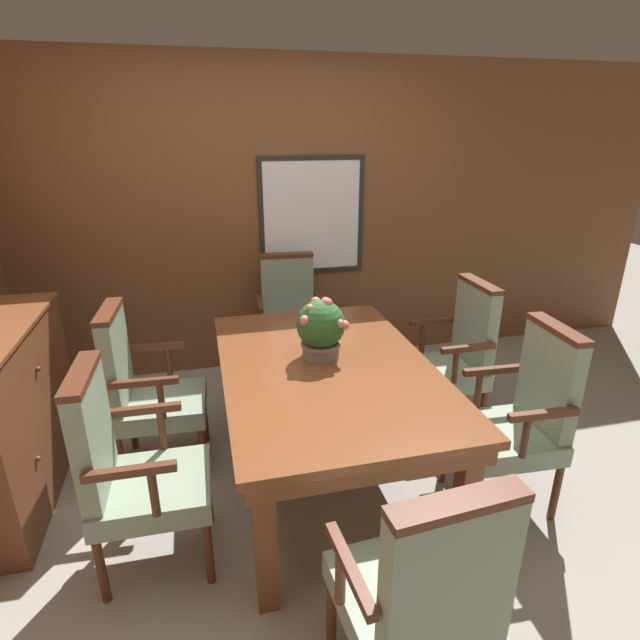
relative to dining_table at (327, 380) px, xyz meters
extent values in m
plane|color=#A39E93|center=(-0.10, -0.17, -0.64)|extent=(14.00, 14.00, 0.00)
cube|color=brown|center=(-0.10, 1.66, 0.58)|extent=(7.20, 0.06, 2.45)
cube|color=white|center=(0.29, 1.62, 0.61)|extent=(0.78, 0.01, 0.86)
cube|color=#282623|center=(0.29, 1.62, 1.06)|extent=(0.85, 0.02, 0.04)
cube|color=#282623|center=(0.29, 1.62, 0.16)|extent=(0.85, 0.02, 0.03)
cube|color=#282623|center=(-0.12, 1.62, 0.61)|extent=(0.04, 0.02, 0.86)
cube|color=#282623|center=(0.70, 1.62, 0.61)|extent=(0.03, 0.02, 0.86)
cube|color=brown|center=(-0.45, -0.75, -0.30)|extent=(0.09, 0.09, 0.69)
cube|color=brown|center=(0.45, -0.75, -0.30)|extent=(0.09, 0.09, 0.69)
cube|color=brown|center=(-0.45, 0.75, -0.30)|extent=(0.09, 0.09, 0.69)
cube|color=brown|center=(0.45, 0.75, -0.30)|extent=(0.09, 0.09, 0.69)
cube|color=brown|center=(0.00, 0.00, 0.00)|extent=(1.05, 1.66, 0.09)
cube|color=brown|center=(0.00, 0.00, 0.07)|extent=(1.11, 1.72, 0.04)
cylinder|color=#562B19|center=(0.66, 0.56, -0.47)|extent=(0.04, 0.04, 0.34)
cylinder|color=#562B19|center=(0.66, 0.17, -0.47)|extent=(0.04, 0.04, 0.34)
cylinder|color=#562B19|center=(1.11, 0.56, -0.47)|extent=(0.04, 0.04, 0.34)
cylinder|color=#562B19|center=(1.11, 0.17, -0.47)|extent=(0.04, 0.04, 0.34)
cube|color=gray|center=(0.88, 0.36, -0.25)|extent=(0.51, 0.45, 0.11)
cube|color=gray|center=(1.10, 0.37, 0.07)|extent=(0.08, 0.41, 0.54)
cube|color=#562B19|center=(1.10, 0.37, 0.36)|extent=(0.09, 0.41, 0.03)
cylinder|color=#562B19|center=(0.84, 0.60, -0.08)|extent=(0.04, 0.04, 0.23)
cube|color=#562B19|center=(0.92, 0.60, 0.03)|extent=(0.36, 0.04, 0.04)
cylinder|color=#562B19|center=(0.85, 0.13, -0.08)|extent=(0.04, 0.04, 0.23)
cube|color=#562B19|center=(0.92, 0.13, 0.03)|extent=(0.36, 0.04, 0.04)
cylinder|color=#562B19|center=(-0.18, 0.99, -0.47)|extent=(0.04, 0.04, 0.34)
cylinder|color=#562B19|center=(0.20, 0.96, -0.47)|extent=(0.04, 0.04, 0.34)
cylinder|color=#562B19|center=(-0.15, 1.44, -0.47)|extent=(0.04, 0.04, 0.34)
cylinder|color=#562B19|center=(0.23, 1.41, -0.47)|extent=(0.04, 0.04, 0.34)
cube|color=gray|center=(0.02, 1.20, -0.25)|extent=(0.48, 0.54, 0.11)
cube|color=gray|center=(0.04, 1.41, 0.07)|extent=(0.42, 0.11, 0.54)
cube|color=#562B19|center=(0.04, 1.41, 0.36)|extent=(0.42, 0.12, 0.03)
cylinder|color=#562B19|center=(-0.21, 1.18, -0.08)|extent=(0.04, 0.04, 0.23)
cube|color=#562B19|center=(-0.20, 1.25, 0.03)|extent=(0.06, 0.36, 0.04)
cylinder|color=#562B19|center=(0.25, 1.15, -0.08)|extent=(0.04, 0.04, 0.23)
cube|color=#562B19|center=(0.26, 1.22, 0.03)|extent=(0.06, 0.36, 0.04)
cylinder|color=#562B19|center=(0.16, -0.95, -0.47)|extent=(0.04, 0.04, 0.34)
cylinder|color=#562B19|center=(-0.23, -0.99, -0.47)|extent=(0.04, 0.04, 0.34)
cube|color=gray|center=(-0.02, -1.19, -0.25)|extent=(0.49, 0.54, 0.11)
cube|color=gray|center=(0.00, -1.41, 0.07)|extent=(0.42, 0.11, 0.54)
cube|color=#562B19|center=(0.00, -1.41, 0.36)|extent=(0.42, 0.12, 0.03)
cylinder|color=#562B19|center=(0.21, -1.14, -0.08)|extent=(0.04, 0.04, 0.23)
cube|color=#562B19|center=(0.22, -1.21, 0.03)|extent=(0.06, 0.36, 0.04)
cylinder|color=#562B19|center=(-0.25, -1.17, -0.08)|extent=(0.04, 0.04, 0.23)
cube|color=#562B19|center=(-0.25, -1.25, 0.03)|extent=(0.06, 0.36, 0.04)
cylinder|color=#562B19|center=(0.65, -0.19, -0.47)|extent=(0.04, 0.04, 0.34)
cylinder|color=#562B19|center=(0.63, -0.58, -0.47)|extent=(0.04, 0.04, 0.34)
cylinder|color=#562B19|center=(1.09, -0.22, -0.47)|extent=(0.04, 0.04, 0.34)
cylinder|color=#562B19|center=(1.07, -0.60, -0.47)|extent=(0.04, 0.04, 0.34)
cube|color=gray|center=(0.86, -0.40, -0.25)|extent=(0.53, 0.47, 0.11)
cube|color=gray|center=(1.07, -0.41, 0.07)|extent=(0.10, 0.41, 0.54)
cube|color=#562B19|center=(1.07, -0.41, 0.36)|extent=(0.11, 0.41, 0.03)
cylinder|color=#562B19|center=(0.83, -0.16, -0.08)|extent=(0.04, 0.04, 0.23)
cube|color=#562B19|center=(0.91, -0.17, 0.03)|extent=(0.36, 0.05, 0.04)
cylinder|color=#562B19|center=(0.81, -0.63, -0.08)|extent=(0.04, 0.04, 0.23)
cube|color=#562B19|center=(0.88, -0.63, 0.03)|extent=(0.36, 0.05, 0.04)
cylinder|color=#562B19|center=(-0.69, 0.17, -0.47)|extent=(0.04, 0.04, 0.34)
cylinder|color=#562B19|center=(-0.67, 0.55, -0.47)|extent=(0.04, 0.04, 0.34)
cylinder|color=#562B19|center=(-1.14, 0.19, -0.47)|extent=(0.04, 0.04, 0.34)
cylinder|color=#562B19|center=(-1.12, 0.57, -0.47)|extent=(0.04, 0.04, 0.34)
cube|color=gray|center=(-0.91, 0.37, -0.25)|extent=(0.53, 0.47, 0.11)
cube|color=gray|center=(-1.12, 0.38, 0.07)|extent=(0.10, 0.41, 0.54)
cube|color=#562B19|center=(-1.12, 0.38, 0.36)|extent=(0.11, 0.41, 0.03)
cylinder|color=#562B19|center=(-0.88, 0.14, -0.08)|extent=(0.04, 0.04, 0.23)
cube|color=#562B19|center=(-0.96, 0.14, 0.03)|extent=(0.36, 0.05, 0.04)
cylinder|color=#562B19|center=(-0.86, 0.60, -0.08)|extent=(0.04, 0.04, 0.23)
cube|color=#562B19|center=(-0.93, 0.60, 0.03)|extent=(0.36, 0.05, 0.04)
cylinder|color=#562B19|center=(-0.69, -0.58, -0.47)|extent=(0.04, 0.04, 0.34)
cylinder|color=#562B19|center=(-0.68, -0.19, -0.47)|extent=(0.04, 0.04, 0.34)
cylinder|color=#562B19|center=(-1.13, -0.57, -0.47)|extent=(0.04, 0.04, 0.34)
cylinder|color=#562B19|center=(-1.12, -0.18, -0.47)|extent=(0.04, 0.04, 0.34)
cube|color=gray|center=(-0.90, -0.38, -0.25)|extent=(0.52, 0.46, 0.11)
cube|color=gray|center=(-1.12, -0.38, 0.07)|extent=(0.09, 0.41, 0.54)
cube|color=#562B19|center=(-1.12, -0.38, 0.36)|extent=(0.10, 0.41, 0.03)
cylinder|color=#562B19|center=(-0.87, -0.61, -0.08)|extent=(0.04, 0.04, 0.23)
cube|color=#562B19|center=(-0.95, -0.61, 0.03)|extent=(0.36, 0.04, 0.04)
cylinder|color=#562B19|center=(-0.86, -0.15, -0.08)|extent=(0.04, 0.04, 0.23)
cube|color=#562B19|center=(-0.94, -0.15, 0.03)|extent=(0.36, 0.04, 0.04)
cylinder|color=gray|center=(-0.01, 0.11, 0.14)|extent=(0.20, 0.20, 0.09)
cylinder|color=gray|center=(-0.01, 0.11, 0.17)|extent=(0.22, 0.22, 0.02)
sphere|color=#2D602D|center=(-0.01, 0.11, 0.29)|extent=(0.27, 0.27, 0.27)
sphere|color=#F36E7B|center=(0.03, 0.10, 0.41)|extent=(0.06, 0.06, 0.06)
sphere|color=#F26C6C|center=(0.02, 0.23, 0.31)|extent=(0.04, 0.04, 0.04)
sphere|color=#E37879|center=(-0.11, 0.05, 0.34)|extent=(0.05, 0.05, 0.05)
sphere|color=#E28273|center=(0.08, 0.01, 0.32)|extent=(0.05, 0.05, 0.05)
sphere|color=#E27D69|center=(0.11, 0.05, 0.29)|extent=(0.06, 0.06, 0.06)
sphere|color=#EF7D6E|center=(-0.02, 0.17, 0.40)|extent=(0.05, 0.05, 0.05)
sphere|color=#F58262|center=(-0.07, 0.08, 0.39)|extent=(0.04, 0.04, 0.04)
sphere|color=#F57E74|center=(0.03, 0.15, 0.40)|extent=(0.05, 0.05, 0.05)
sphere|color=#4C422D|center=(-1.48, 0.28, 0.11)|extent=(0.03, 0.03, 0.03)
sphere|color=#4C422D|center=(-1.48, 0.01, -0.26)|extent=(0.03, 0.03, 0.03)
sphere|color=#4C422D|center=(-1.48, 0.55, -0.26)|extent=(0.03, 0.03, 0.03)
camera|label=1|loc=(-0.61, -2.34, 1.28)|focal=28.00mm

